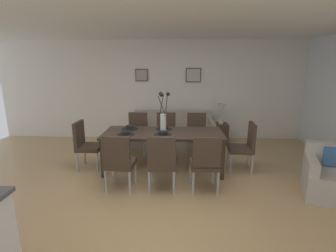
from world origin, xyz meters
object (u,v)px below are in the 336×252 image
at_px(bowl_far_left, 163,133).
at_px(dining_chair_near_left, 119,160).
at_px(dining_chair_mid_right, 196,132).
at_px(bowl_far_right, 164,127).
at_px(side_table, 220,133).
at_px(dining_chair_far_right, 166,132).
at_px(framed_picture_left, 142,75).
at_px(bowl_near_left, 126,132).
at_px(dining_chair_near_right, 137,131).
at_px(dining_chair_head_east, 245,144).
at_px(dining_chair_far_left, 162,160).
at_px(bowl_near_right, 130,127).
at_px(dining_chair_mid_left, 205,161).
at_px(centerpiece_vase, 163,117).
at_px(armchair, 334,178).
at_px(dining_table, 163,136).
at_px(dining_chair_head_west, 85,143).
at_px(sofa, 173,133).
at_px(table_lamp, 222,109).
at_px(framed_picture_center, 193,75).

bearing_deg(bowl_far_left, dining_chair_near_left, -135.23).
height_order(dining_chair_mid_right, bowl_far_right, dining_chair_mid_right).
distance_m(dining_chair_mid_right, side_table, 1.10).
bearing_deg(dining_chair_far_right, framed_picture_left, 118.72).
distance_m(bowl_near_left, bowl_far_right, 0.78).
distance_m(dining_chair_near_right, dining_chair_head_east, 2.33).
height_order(dining_chair_far_left, side_table, dining_chair_far_left).
distance_m(bowl_near_right, bowl_far_left, 0.78).
distance_m(dining_chair_mid_right, bowl_near_left, 1.76).
bearing_deg(bowl_near_left, dining_chair_far_right, 58.24).
bearing_deg(side_table, dining_chair_mid_left, -104.98).
bearing_deg(side_table, centerpiece_vase, -128.74).
xyz_separation_m(dining_chair_near_left, armchair, (3.28, -0.05, -0.23)).
distance_m(dining_chair_far_right, armchair, 3.17).
relative_size(dining_table, dining_chair_far_right, 2.39).
bearing_deg(dining_chair_far_left, dining_chair_head_west, 150.32).
bearing_deg(framed_picture_left, dining_chair_head_west, -110.68).
height_order(bowl_near_left, sofa, bowl_near_left).
xyz_separation_m(dining_chair_near_right, table_lamp, (2.00, 0.82, 0.38)).
relative_size(dining_table, dining_chair_near_right, 2.39).
relative_size(bowl_far_right, sofa, 0.08).
bearing_deg(table_lamp, bowl_near_right, -143.50).
xyz_separation_m(dining_chair_head_west, bowl_near_left, (0.83, -0.23, 0.27)).
bearing_deg(dining_chair_near_right, table_lamp, 22.17).
bearing_deg(dining_chair_near_right, side_table, 22.17).
distance_m(dining_chair_near_right, bowl_far_left, 1.30).
bearing_deg(framed_picture_left, dining_chair_near_left, -89.41).
bearing_deg(dining_chair_near_right, dining_table, -54.91).
height_order(dining_chair_near_left, side_table, dining_chair_near_left).
xyz_separation_m(dining_chair_near_right, bowl_near_right, (-0.03, -0.69, 0.27)).
bearing_deg(sofa, bowl_near_left, -113.54).
bearing_deg(framed_picture_left, dining_chair_mid_right, -43.03).
height_order(dining_chair_far_left, table_lamp, table_lamp).
distance_m(bowl_near_left, armchair, 3.40).
height_order(dining_table, bowl_far_left, bowl_far_left).
relative_size(bowl_near_right, framed_picture_left, 0.52).
distance_m(bowl_far_left, framed_picture_left, 2.63).
bearing_deg(dining_chair_mid_left, bowl_near_left, 154.76).
bearing_deg(dining_chair_far_right, dining_chair_far_left, -89.87).
bearing_deg(sofa, dining_chair_near_right, -135.16).
bearing_deg(dining_chair_mid_right, dining_chair_near_right, 179.71).
distance_m(dining_chair_far_right, dining_chair_mid_left, 1.86).
xyz_separation_m(centerpiece_vase, armchair, (2.63, -0.90, -0.74)).
distance_m(dining_chair_head_east, bowl_near_right, 2.21).
bearing_deg(framed_picture_center, bowl_near_right, -124.38).
height_order(side_table, armchair, armchair).
bearing_deg(bowl_far_right, armchair, -22.82).
distance_m(dining_chair_mid_left, table_lamp, 2.67).
bearing_deg(dining_table, armchair, -18.90).
bearing_deg(dining_chair_near_right, centerpiece_vase, -54.83).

